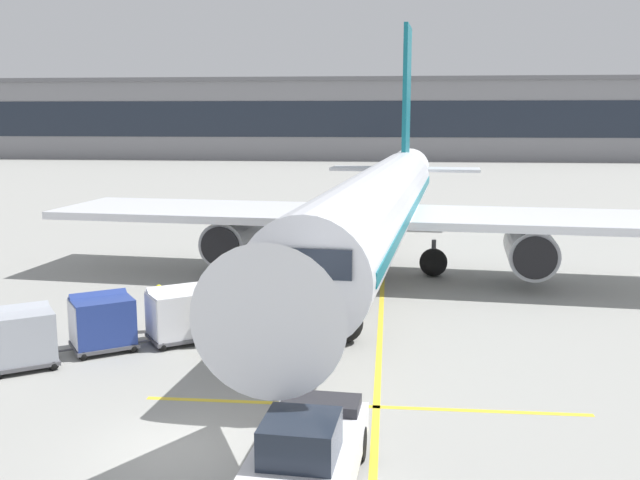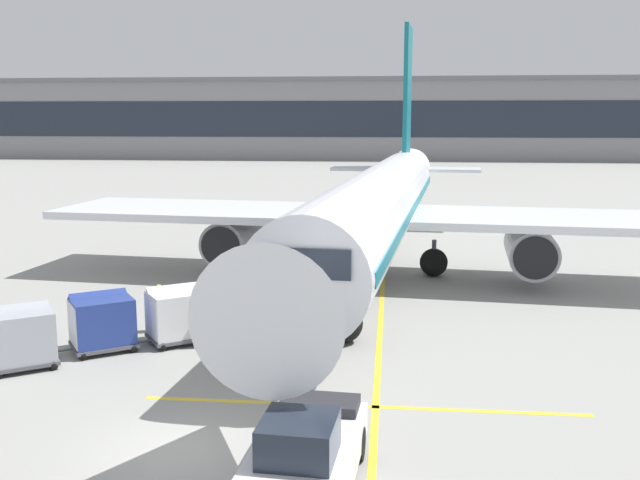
# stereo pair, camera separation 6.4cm
# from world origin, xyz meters

# --- Properties ---
(ground_plane) EXTENTS (600.00, 600.00, 0.00)m
(ground_plane) POSITION_xyz_m (0.00, 0.00, 0.00)
(ground_plane) COLOR gray
(parked_airplane) EXTENTS (31.91, 40.87, 13.74)m
(parked_airplane) POSITION_xyz_m (4.28, 18.64, 3.46)
(parked_airplane) COLOR silver
(parked_airplane) RESTS_ON ground
(belt_loader) EXTENTS (5.13, 4.05, 2.88)m
(belt_loader) POSITION_xyz_m (-0.23, 11.09, 0.85)
(belt_loader) COLOR gold
(belt_loader) RESTS_ON ground
(baggage_cart_lead) EXTENTS (2.70, 2.45, 1.91)m
(baggage_cart_lead) POSITION_xyz_m (-2.37, 7.95, 1.00)
(baggage_cart_lead) COLOR #515156
(baggage_cart_lead) RESTS_ON ground
(baggage_cart_second) EXTENTS (2.70, 2.45, 1.91)m
(baggage_cart_second) POSITION_xyz_m (-4.62, 6.83, 1.00)
(baggage_cart_second) COLOR #515156
(baggage_cart_second) RESTS_ON ground
(baggage_cart_third) EXTENTS (2.70, 2.45, 1.91)m
(baggage_cart_third) POSITION_xyz_m (-6.46, 4.97, 1.00)
(baggage_cart_third) COLOR #515156
(baggage_cart_third) RESTS_ON ground
(pushback_tug) EXTENTS (2.42, 4.54, 1.83)m
(pushback_tug) POSITION_xyz_m (3.18, -1.40, 0.83)
(pushback_tug) COLOR silver
(pushback_tug) RESTS_ON ground
(ground_crew_by_loader) EXTENTS (0.44, 0.44, 1.74)m
(ground_crew_by_loader) POSITION_xyz_m (-3.39, 9.04, 1.00)
(ground_crew_by_loader) COLOR #333847
(ground_crew_by_loader) RESTS_ON ground
(ground_crew_by_carts) EXTENTS (0.55, 0.35, 1.74)m
(ground_crew_by_carts) POSITION_xyz_m (-1.23, 8.47, 1.00)
(ground_crew_by_carts) COLOR #514C42
(ground_crew_by_carts) RESTS_ON ground
(ground_crew_marshaller) EXTENTS (0.54, 0.36, 1.74)m
(ground_crew_marshaller) POSITION_xyz_m (-1.09, 7.47, 1.00)
(ground_crew_marshaller) COLOR #333847
(ground_crew_marshaller) RESTS_ON ground
(ground_crew_wingwalker) EXTENTS (0.52, 0.38, 1.74)m
(ground_crew_wingwalker) POSITION_xyz_m (-2.10, 10.91, 1.00)
(ground_crew_wingwalker) COLOR black
(ground_crew_wingwalker) RESTS_ON ground
(safety_cone_engine_keepout) EXTENTS (0.60, 0.60, 0.68)m
(safety_cone_engine_keepout) POSITION_xyz_m (-2.00, 17.44, 0.33)
(safety_cone_engine_keepout) COLOR black
(safety_cone_engine_keepout) RESTS_ON ground
(safety_cone_wingtip) EXTENTS (0.57, 0.57, 0.65)m
(safety_cone_wingtip) POSITION_xyz_m (-3.25, 16.48, 0.32)
(safety_cone_wingtip) COLOR black
(safety_cone_wingtip) RESTS_ON ground
(apron_guidance_line_lead_in) EXTENTS (0.20, 110.00, 0.01)m
(apron_guidance_line_lead_in) POSITION_xyz_m (4.54, 17.88, 0.00)
(apron_guidance_line_lead_in) COLOR yellow
(apron_guidance_line_lead_in) RESTS_ON ground
(apron_guidance_line_stop_bar) EXTENTS (12.00, 0.20, 0.01)m
(apron_guidance_line_stop_bar) POSITION_xyz_m (4.21, 2.97, 0.00)
(apron_guidance_line_stop_bar) COLOR yellow
(apron_guidance_line_stop_bar) RESTS_ON ground
(terminal_building) EXTENTS (138.18, 15.85, 14.41)m
(terminal_building) POSITION_xyz_m (-4.59, 117.13, 7.15)
(terminal_building) COLOR gray
(terminal_building) RESTS_ON ground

